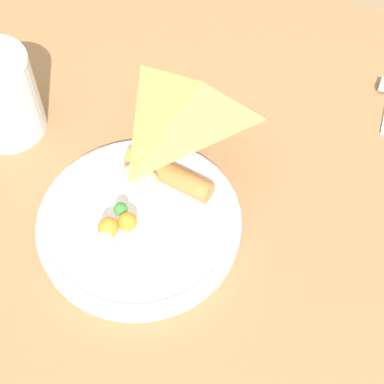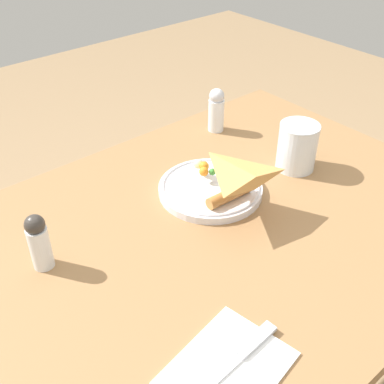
% 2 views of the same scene
% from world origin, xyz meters
% --- Properties ---
extents(dining_table, '(1.14, 0.76, 0.74)m').
position_xyz_m(dining_table, '(0.00, 0.00, 0.63)').
color(dining_table, olive).
rests_on(dining_table, ground_plane).
extents(plate_pizza, '(0.22, 0.22, 0.05)m').
position_xyz_m(plate_pizza, '(-0.11, -0.09, 0.76)').
color(plate_pizza, white).
rests_on(plate_pizza, dining_table).
extents(milk_glass, '(0.09, 0.09, 0.11)m').
position_xyz_m(milk_glass, '(-0.32, -0.04, 0.79)').
color(milk_glass, white).
rests_on(milk_glass, dining_table).
extents(napkin_folded, '(0.19, 0.16, 0.00)m').
position_xyz_m(napkin_folded, '(0.15, 0.24, 0.75)').
color(napkin_folded, white).
rests_on(napkin_folded, dining_table).
extents(butter_knife, '(0.20, 0.03, 0.01)m').
position_xyz_m(butter_knife, '(0.14, 0.24, 0.75)').
color(butter_knife, '#B2B2B7').
rests_on(butter_knife, napkin_folded).
extents(salt_shaker, '(0.04, 0.04, 0.11)m').
position_xyz_m(salt_shaker, '(-0.30, -0.28, 0.80)').
color(salt_shaker, white).
rests_on(salt_shaker, dining_table).
extents(pepper_shaker, '(0.04, 0.04, 0.11)m').
position_xyz_m(pepper_shaker, '(0.25, -0.11, 0.80)').
color(pepper_shaker, white).
rests_on(pepper_shaker, dining_table).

